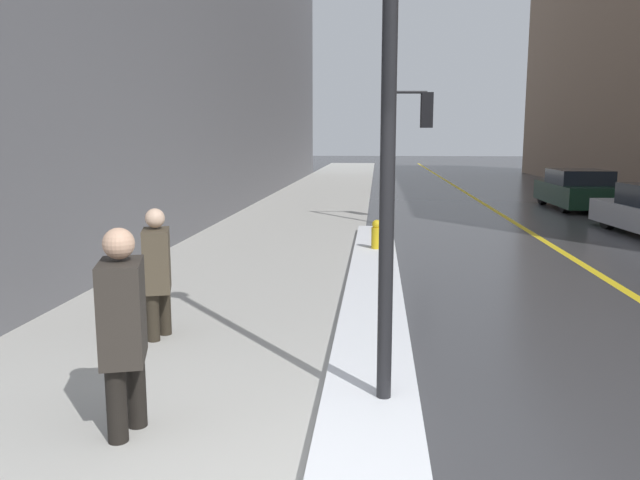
# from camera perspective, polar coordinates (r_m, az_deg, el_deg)

# --- Properties ---
(sidewalk_slab) EXTENTS (4.00, 80.00, 0.01)m
(sidewalk_slab) POSITION_cam_1_polar(r_m,az_deg,el_deg) (18.61, -1.81, 2.32)
(sidewalk_slab) COLOR #B2AFA8
(sidewalk_slab) RESTS_ON ground
(road_centre_stripe) EXTENTS (0.16, 80.00, 0.00)m
(road_centre_stripe) POSITION_cam_1_polar(r_m,az_deg,el_deg) (18.84, 16.62, 2.01)
(road_centre_stripe) COLOR gold
(road_centre_stripe) RESTS_ON ground
(snow_bank_curb) EXTENTS (0.81, 12.75, 0.14)m
(snow_bank_curb) POSITION_cam_1_polar(r_m,az_deg,el_deg) (9.06, 4.92, -4.71)
(snow_bank_curb) COLOR white
(snow_bank_curb) RESTS_ON ground
(lamp_post) EXTENTS (0.28, 0.28, 4.83)m
(lamp_post) POSITION_cam_1_polar(r_m,az_deg,el_deg) (4.96, 6.38, 16.68)
(lamp_post) COLOR black
(lamp_post) RESTS_ON ground
(traffic_light_near) EXTENTS (1.31, 0.40, 3.58)m
(traffic_light_near) POSITION_cam_1_polar(r_m,az_deg,el_deg) (16.59, 8.28, 10.30)
(traffic_light_near) COLOR black
(traffic_light_near) RESTS_ON ground
(pedestrian_in_glasses) EXTENTS (0.44, 0.76, 1.61)m
(pedestrian_in_glasses) POSITION_cam_1_polar(r_m,az_deg,el_deg) (4.93, -17.57, -7.20)
(pedestrian_in_glasses) COLOR black
(pedestrian_in_glasses) RESTS_ON ground
(pedestrian_trailing) EXTENTS (0.41, 0.54, 1.49)m
(pedestrian_trailing) POSITION_cam_1_polar(r_m,az_deg,el_deg) (7.21, -14.68, -2.43)
(pedestrian_trailing) COLOR #2A241B
(pedestrian_trailing) RESTS_ON ground
(parked_car_dark_green) EXTENTS (1.74, 4.18, 1.27)m
(parked_car_dark_green) POSITION_cam_1_polar(r_m,az_deg,el_deg) (21.93, 22.46, 4.25)
(parked_car_dark_green) COLOR black
(parked_car_dark_green) RESTS_ON ground
(fire_hydrant) EXTENTS (0.20, 0.20, 0.70)m
(fire_hydrant) POSITION_cam_1_polar(r_m,az_deg,el_deg) (12.15, 5.18, 0.19)
(fire_hydrant) COLOR gold
(fire_hydrant) RESTS_ON ground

